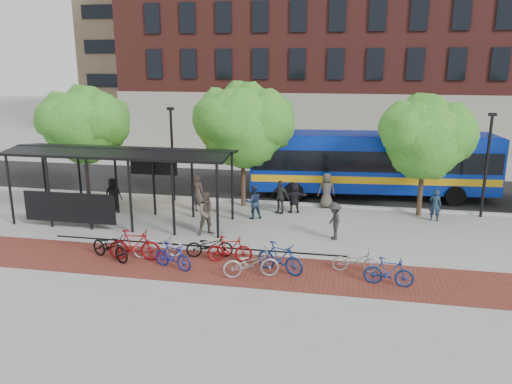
% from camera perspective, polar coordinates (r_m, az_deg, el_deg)
% --- Properties ---
extents(ground, '(160.00, 160.00, 0.00)m').
position_cam_1_polar(ground, '(23.12, 4.07, -4.20)').
color(ground, '#9E9E99').
rests_on(ground, ground).
extents(asphalt_street, '(160.00, 8.00, 0.01)m').
position_cam_1_polar(asphalt_street, '(30.76, 5.90, 0.56)').
color(asphalt_street, black).
rests_on(asphalt_street, ground).
extents(curb, '(160.00, 0.25, 0.12)m').
position_cam_1_polar(curb, '(26.90, 5.12, -1.36)').
color(curb, '#B7B7B2').
rests_on(curb, ground).
extents(brick_strip, '(24.00, 3.00, 0.01)m').
position_cam_1_polar(brick_strip, '(18.88, -3.93, -8.64)').
color(brick_strip, maroon).
rests_on(brick_strip, ground).
extents(bike_rack_rail, '(12.00, 0.05, 0.95)m').
position_cam_1_polar(bike_rack_rail, '(20.02, -6.89, -7.32)').
color(bike_rack_rail, black).
rests_on(bike_rack_rail, ground).
extents(building_brick, '(55.00, 14.00, 20.00)m').
position_cam_1_polar(building_brick, '(48.38, 20.75, 16.77)').
color(building_brick, maroon).
rests_on(building_brick, ground).
extents(bus_shelter, '(10.60, 3.07, 3.60)m').
position_cam_1_polar(bus_shelter, '(24.21, -15.45, 3.51)').
color(bus_shelter, black).
rests_on(bus_shelter, ground).
extents(tree_a, '(4.90, 4.00, 6.18)m').
position_cam_1_polar(tree_a, '(29.13, -19.02, 7.53)').
color(tree_a, '#382619').
rests_on(tree_a, ground).
extents(tree_b, '(5.15, 4.20, 6.47)m').
position_cam_1_polar(tree_b, '(25.85, -1.29, 7.99)').
color(tree_b, '#382619').
rests_on(tree_b, ground).
extents(tree_c, '(4.66, 3.80, 5.92)m').
position_cam_1_polar(tree_c, '(25.56, 18.95, 6.22)').
color(tree_c, '#382619').
rests_on(tree_c, ground).
extents(lamp_post_left, '(0.35, 0.20, 5.12)m').
position_cam_1_polar(lamp_post_left, '(27.48, -9.55, 4.59)').
color(lamp_post_left, black).
rests_on(lamp_post_left, ground).
extents(lamp_post_right, '(0.35, 0.20, 5.12)m').
position_cam_1_polar(lamp_post_right, '(26.56, 24.88, 3.08)').
color(lamp_post_right, black).
rests_on(lamp_post_right, ground).
extents(bus, '(13.63, 4.17, 3.62)m').
position_cam_1_polar(bus, '(28.73, 13.07, 3.49)').
color(bus, '#0825A0').
rests_on(bus, ground).
extents(bike_0, '(2.13, 1.47, 1.06)m').
position_cam_1_polar(bike_0, '(20.20, -16.33, -6.01)').
color(bike_0, black).
rests_on(bike_0, ground).
extents(bike_1, '(2.09, 0.80, 1.23)m').
position_cam_1_polar(bike_1, '(19.88, -13.72, -5.92)').
color(bike_1, maroon).
rests_on(bike_1, ground).
extents(bike_2, '(2.01, 1.30, 1.00)m').
position_cam_1_polar(bike_2, '(20.00, -11.14, -5.99)').
color(bike_2, '#B7B7B9').
rests_on(bike_2, ground).
extents(bike_3, '(1.75, 1.00, 1.01)m').
position_cam_1_polar(bike_3, '(18.82, -9.50, -7.23)').
color(bike_3, navy).
rests_on(bike_3, ground).
extents(bike_4, '(1.94, 1.03, 0.97)m').
position_cam_1_polar(bike_4, '(19.74, -5.34, -6.10)').
color(bike_4, black).
rests_on(bike_4, ground).
extents(bike_5, '(1.79, 0.76, 1.04)m').
position_cam_1_polar(bike_5, '(19.20, -3.04, -6.54)').
color(bike_5, maroon).
rests_on(bike_5, ground).
extents(bike_6, '(2.13, 1.29, 1.06)m').
position_cam_1_polar(bike_6, '(17.88, -0.56, -8.14)').
color(bike_6, gray).
rests_on(bike_6, ground).
extents(bike_7, '(1.97, 1.22, 1.15)m').
position_cam_1_polar(bike_7, '(18.25, 2.75, -7.52)').
color(bike_7, navy).
rests_on(bike_7, ground).
extents(bike_10, '(1.73, 0.69, 0.89)m').
position_cam_1_polar(bike_10, '(18.70, 11.31, -7.66)').
color(bike_10, '#939395').
rests_on(bike_10, ground).
extents(bike_11, '(1.73, 0.64, 1.02)m').
position_cam_1_polar(bike_11, '(17.84, 14.95, -8.80)').
color(bike_11, navy).
rests_on(bike_11, ground).
extents(pedestrian_0, '(0.98, 0.99, 1.73)m').
position_cam_1_polar(pedestrian_0, '(26.62, -16.02, -0.26)').
color(pedestrian_0, black).
rests_on(pedestrian_0, ground).
extents(pedestrian_1, '(0.84, 0.72, 1.96)m').
position_cam_1_polar(pedestrian_1, '(25.57, -6.64, -0.12)').
color(pedestrian_1, '#473E39').
rests_on(pedestrian_1, ground).
extents(pedestrian_2, '(1.02, 0.94, 1.68)m').
position_cam_1_polar(pedestrian_2, '(24.30, -0.28, -1.14)').
color(pedestrian_2, '#1D2B44').
rests_on(pedestrian_2, ground).
extents(pedestrian_4, '(1.08, 0.75, 1.70)m').
position_cam_1_polar(pedestrian_4, '(25.19, 2.75, -0.56)').
color(pedestrian_4, '#2B2B2B').
rests_on(pedestrian_4, ground).
extents(pedestrian_5, '(1.54, 0.91, 1.59)m').
position_cam_1_polar(pedestrian_5, '(25.35, 4.40, -0.63)').
color(pedestrian_5, black).
rests_on(pedestrian_5, ground).
extents(pedestrian_6, '(1.02, 0.77, 1.86)m').
position_cam_1_polar(pedestrian_6, '(26.38, 8.06, 0.19)').
color(pedestrian_6, '#474139').
rests_on(pedestrian_6, ground).
extents(pedestrian_7, '(0.61, 0.43, 1.56)m').
position_cam_1_polar(pedestrian_7, '(25.47, 19.79, -1.43)').
color(pedestrian_7, '#1B2C3F').
rests_on(pedestrian_7, ground).
extents(pedestrian_8, '(1.21, 1.14, 1.98)m').
position_cam_1_polar(pedestrian_8, '(22.10, -5.51, -2.42)').
color(pedestrian_8, brown).
rests_on(pedestrian_8, ground).
extents(pedestrian_9, '(0.90, 1.20, 1.65)m').
position_cam_1_polar(pedestrian_9, '(21.73, 8.93, -3.30)').
color(pedestrian_9, '#292929').
rests_on(pedestrian_9, ground).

